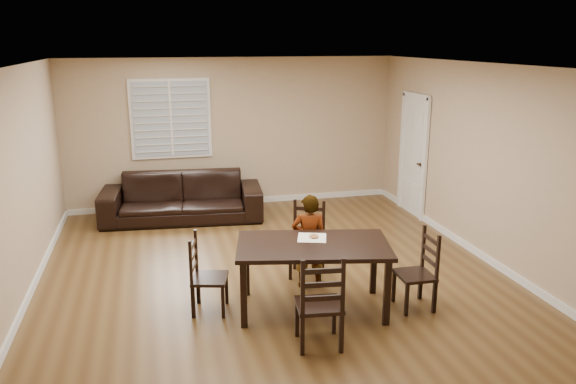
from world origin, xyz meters
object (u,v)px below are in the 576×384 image
object	(u,v)px
dining_table	(313,251)
sofa	(182,197)
chair_near	(308,240)
chair_far	(321,309)
child	(309,241)
donut	(314,236)
chair_left	(200,277)
chair_right	(424,272)

from	to	relation	value
dining_table	sofa	world-z (taller)	dining_table
chair_near	chair_far	bearing A→B (deg)	-78.48
chair_near	child	size ratio (longest dim) A/B	0.81
donut	sofa	distance (m)	3.81
dining_table	sofa	size ratio (longest dim) A/B	0.69
chair_far	chair_left	size ratio (longest dim) A/B	1.10
sofa	dining_table	bearing A→B (deg)	-66.42
dining_table	sofa	distance (m)	3.95
chair_far	donut	bearing A→B (deg)	-95.63
dining_table	donut	distance (m)	0.22
chair_right	donut	distance (m)	1.33
child	chair_near	bearing A→B (deg)	-89.86
chair_near	donut	size ratio (longest dim) A/B	9.00
chair_near	chair_left	world-z (taller)	chair_near
chair_far	sofa	distance (m)	4.73
chair_left	child	distance (m)	1.43
chair_right	child	distance (m)	1.42
chair_near	chair_left	bearing A→B (deg)	-128.78
donut	sofa	size ratio (longest dim) A/B	0.04
chair_far	chair_right	distance (m)	1.56
chair_right	donut	size ratio (longest dim) A/B	8.57
dining_table	donut	xyz separation A→B (m)	(0.06, 0.18, 0.11)
chair_near	chair_left	xyz separation A→B (m)	(-1.49, -0.78, -0.03)
child	dining_table	bearing A→B (deg)	93.20
dining_table	chair_near	size ratio (longest dim) A/B	1.91
dining_table	donut	world-z (taller)	donut
chair_near	chair_far	xyz separation A→B (m)	(-0.41, -1.92, 0.01)
child	donut	size ratio (longest dim) A/B	11.05
child	sofa	bearing A→B (deg)	-51.48
chair_far	sofa	world-z (taller)	chair_far
dining_table	sofa	bearing A→B (deg)	120.13
sofa	chair_near	bearing A→B (deg)	-55.95
donut	chair_left	bearing A→B (deg)	176.41
donut	chair_near	bearing A→B (deg)	78.04
dining_table	chair_left	size ratio (longest dim) A/B	2.03
chair_near	donut	bearing A→B (deg)	-78.29
chair_left	child	xyz separation A→B (m)	(1.37, 0.34, 0.18)
chair_near	child	world-z (taller)	child
chair_left	sofa	distance (m)	3.47
donut	chair_right	bearing A→B (deg)	-19.47
chair_left	donut	size ratio (longest dim) A/B	8.44
chair_near	chair_right	bearing A→B (deg)	-28.03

